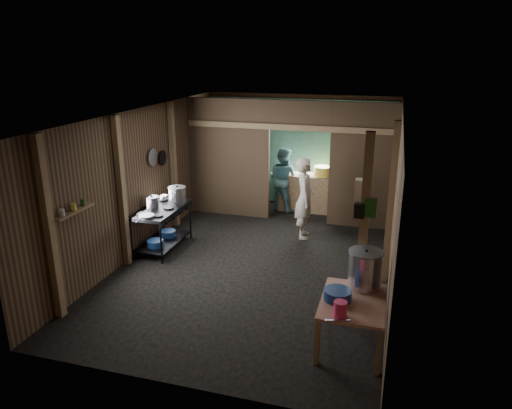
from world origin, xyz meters
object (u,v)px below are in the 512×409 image
(stock_pot, at_px, (365,270))
(yellow_tub, at_px, (322,171))
(gas_range, at_px, (162,228))
(pink_bucket, at_px, (340,309))
(prep_table, at_px, (352,323))
(stove_pot_large, at_px, (177,195))
(cook, at_px, (305,198))

(stock_pot, bearing_deg, yellow_tub, 105.11)
(gas_range, xyz_separation_m, stock_pot, (3.81, -1.75, 0.48))
(pink_bucket, bearing_deg, prep_table, 74.31)
(prep_table, relative_size, stock_pot, 2.08)
(gas_range, height_order, stock_pot, stock_pot)
(prep_table, xyz_separation_m, yellow_tub, (-1.18, 5.12, 0.64))
(prep_table, xyz_separation_m, stove_pot_large, (-3.54, 2.51, 0.63))
(yellow_tub, bearing_deg, pink_bucket, -79.17)
(gas_range, relative_size, pink_bucket, 7.19)
(gas_range, relative_size, stove_pot_large, 4.04)
(gas_range, distance_m, prep_table, 4.29)
(prep_table, distance_m, stove_pot_large, 4.39)
(gas_range, bearing_deg, prep_table, -30.08)
(prep_table, bearing_deg, cook, 110.04)
(gas_range, bearing_deg, stock_pot, -24.63)
(gas_range, xyz_separation_m, yellow_tub, (2.53, 2.98, 0.56))
(stock_pot, xyz_separation_m, cook, (-1.36, 3.07, -0.07))
(gas_range, xyz_separation_m, stove_pot_large, (0.17, 0.36, 0.55))
(stove_pot_large, relative_size, yellow_tub, 0.87)
(prep_table, xyz_separation_m, stock_pot, (0.10, 0.40, 0.56))
(stove_pot_large, relative_size, stock_pot, 0.65)
(cook, bearing_deg, stove_pot_large, 103.59)
(gas_range, bearing_deg, cook, 28.48)
(prep_table, height_order, cook, cook)
(stock_pot, height_order, cook, cook)
(pink_bucket, bearing_deg, cook, 106.46)
(gas_range, height_order, yellow_tub, yellow_tub)
(gas_range, xyz_separation_m, pink_bucket, (3.59, -2.57, 0.33))
(stock_pot, distance_m, cook, 3.36)
(pink_bucket, distance_m, cook, 4.06)
(pink_bucket, xyz_separation_m, cook, (-1.15, 3.89, 0.07))
(prep_table, height_order, stove_pot_large, stove_pot_large)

